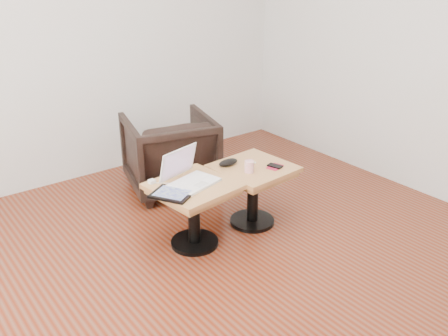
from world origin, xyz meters
TOP-DOWN VIEW (x-y plane):
  - room_shell at (0.00, 0.00)m, footprint 4.52×4.52m
  - side_table_left at (0.23, 0.65)m, footprint 0.57×0.57m
  - side_table_right at (0.75, 0.64)m, footprint 0.55×0.55m
  - laptop at (0.22, 0.70)m, footprint 0.38×0.35m
  - tablet at (0.03, 0.60)m, footprint 0.30×0.31m
  - charging_adapter at (0.02, 0.84)m, footprint 0.05×0.05m
  - glasses_case at (0.61, 0.76)m, footprint 0.16×0.07m
  - striped_cup at (0.66, 0.58)m, footprint 0.08×0.08m
  - earbuds_tangle at (0.77, 0.69)m, footprint 0.07×0.05m
  - phone_on_sleeve at (0.86, 0.53)m, footprint 0.14×0.12m
  - armchair at (0.58, 1.54)m, footprint 0.86×0.88m

SIDE VIEW (x-z plane):
  - armchair at x=0.58m, z-range 0.00..0.66m
  - side_table_left at x=0.23m, z-range 0.12..0.58m
  - side_table_right at x=0.75m, z-range 0.12..0.58m
  - phone_on_sleeve at x=0.86m, z-range 0.47..0.48m
  - earbuds_tangle at x=0.77m, z-range 0.47..0.48m
  - tablet at x=0.03m, z-range 0.47..0.49m
  - charging_adapter at x=0.02m, z-range 0.47..0.49m
  - glasses_case at x=0.61m, z-range 0.47..0.52m
  - striped_cup at x=0.66m, z-range 0.47..0.55m
  - laptop at x=0.22m, z-range 0.40..0.63m
  - room_shell at x=0.00m, z-range 0.00..2.71m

